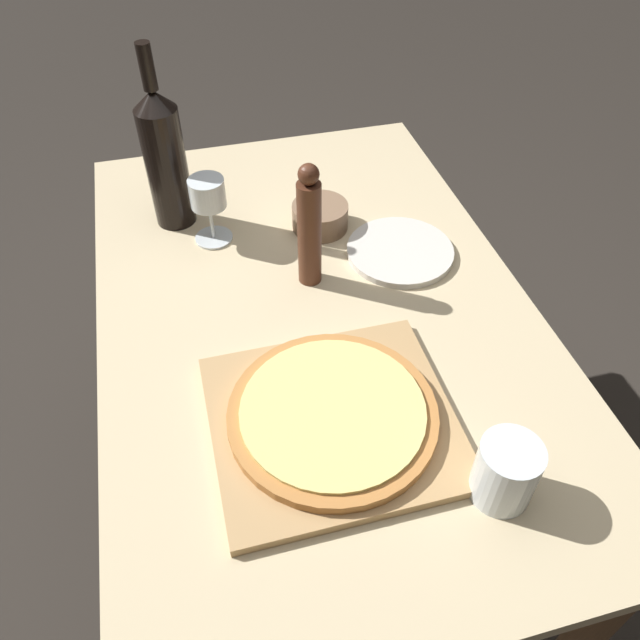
# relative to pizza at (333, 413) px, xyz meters

# --- Properties ---
(ground_plane) EXTENTS (12.00, 12.00, 0.00)m
(ground_plane) POSITION_rel_pizza_xyz_m (0.04, 0.27, -0.78)
(ground_plane) COLOR #2D2823
(dining_table) EXTENTS (0.81, 1.27, 0.75)m
(dining_table) POSITION_rel_pizza_xyz_m (0.04, 0.27, -0.14)
(dining_table) COLOR #CCB78E
(dining_table) RESTS_ON ground_plane
(cutting_board) EXTENTS (0.38, 0.35, 0.02)m
(cutting_board) POSITION_rel_pizza_xyz_m (-0.00, 0.00, -0.02)
(cutting_board) COLOR tan
(cutting_board) RESTS_ON dining_table
(pizza) EXTENTS (0.33, 0.33, 0.02)m
(pizza) POSITION_rel_pizza_xyz_m (0.00, 0.00, 0.00)
(pizza) COLOR #BC7A3D
(pizza) RESTS_ON cutting_board
(wine_bottle) EXTENTS (0.09, 0.09, 0.38)m
(wine_bottle) POSITION_rel_pizza_xyz_m (-0.19, 0.61, 0.12)
(wine_bottle) COLOR black
(wine_bottle) RESTS_ON dining_table
(pepper_mill) EXTENTS (0.05, 0.05, 0.26)m
(pepper_mill) POSITION_rel_pizza_xyz_m (0.05, 0.35, 0.09)
(pepper_mill) COLOR #4C2819
(pepper_mill) RESTS_ON dining_table
(wine_glass) EXTENTS (0.08, 0.08, 0.15)m
(wine_glass) POSITION_rel_pizza_xyz_m (-0.12, 0.52, 0.07)
(wine_glass) COLOR silver
(wine_glass) RESTS_ON dining_table
(small_bowl) EXTENTS (0.12, 0.12, 0.06)m
(small_bowl) POSITION_rel_pizza_xyz_m (0.11, 0.51, -0.00)
(small_bowl) COLOR #84664C
(small_bowl) RESTS_ON dining_table
(drinking_tumbler) EXTENTS (0.09, 0.09, 0.11)m
(drinking_tumbler) POSITION_rel_pizza_xyz_m (0.20, -0.17, 0.02)
(drinking_tumbler) COLOR silver
(drinking_tumbler) RESTS_ON dining_table
(dinner_plate) EXTENTS (0.22, 0.22, 0.01)m
(dinner_plate) POSITION_rel_pizza_xyz_m (0.25, 0.38, -0.02)
(dinner_plate) COLOR silver
(dinner_plate) RESTS_ON dining_table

